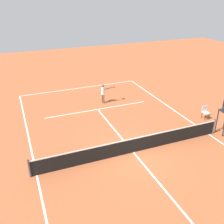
{
  "coord_description": "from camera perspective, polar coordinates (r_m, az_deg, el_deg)",
  "views": [
    {
      "loc": [
        5.88,
        11.22,
        8.69
      ],
      "look_at": [
        -0.25,
        -3.97,
        0.8
      ],
      "focal_mm": 41.42,
      "sensor_mm": 36.0,
      "label": 1
    }
  ],
  "objects": [
    {
      "name": "tennis_ball",
      "position": [
        19.3,
        -0.59,
        -0.93
      ],
      "size": [
        0.07,
        0.07,
        0.07
      ],
      "primitive_type": "sphere",
      "color": "#CCE033",
      "rests_on": "ground"
    },
    {
      "name": "tennis_net",
      "position": [
        15.08,
        4.8,
        -7.29
      ],
      "size": [
        11.75,
        0.1,
        1.07
      ],
      "color": "#4C4C51",
      "rests_on": "ground"
    },
    {
      "name": "player_serving",
      "position": [
        21.3,
        -1.88,
        4.41
      ],
      "size": [
        1.28,
        0.45,
        1.62
      ],
      "rotation": [
        0.0,
        0.0,
        1.73
      ],
      "color": "brown",
      "rests_on": "ground"
    },
    {
      "name": "ground_plane",
      "position": [
        15.36,
        4.73,
        -8.84
      ],
      "size": [
        60.0,
        60.0,
        0.0
      ],
      "primitive_type": "plane",
      "color": "#AD5933"
    },
    {
      "name": "courtside_chair_mid",
      "position": [
        20.03,
        19.91,
        0.05
      ],
      "size": [
        0.44,
        0.46,
        0.95
      ],
      "color": "#262626",
      "rests_on": "ground"
    },
    {
      "name": "court_lines",
      "position": [
        15.36,
        4.73,
        -8.83
      ],
      "size": [
        11.15,
        23.31,
        0.01
      ],
      "color": "white",
      "rests_on": "ground"
    }
  ]
}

